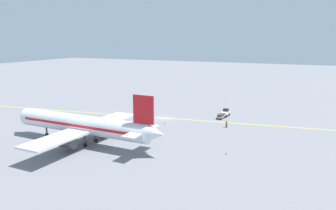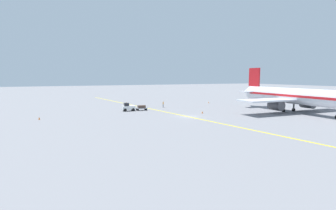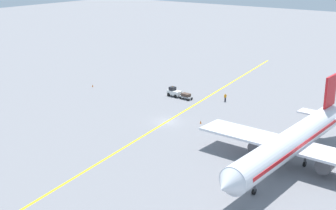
# 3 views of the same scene
# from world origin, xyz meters

# --- Properties ---
(ground_plane) EXTENTS (400.00, 400.00, 0.00)m
(ground_plane) POSITION_xyz_m (0.00, 0.00, 0.00)
(ground_plane) COLOR slate
(apron_yellow_centreline) EXTENTS (16.75, 118.93, 0.01)m
(apron_yellow_centreline) POSITION_xyz_m (0.00, 0.00, 0.00)
(apron_yellow_centreline) COLOR yellow
(apron_yellow_centreline) RESTS_ON ground
(airplane_at_gate) EXTENTS (28.18, 35.50, 10.60)m
(airplane_at_gate) POSITION_xyz_m (-25.18, 5.16, 3.71)
(airplane_at_gate) COLOR silver
(airplane_at_gate) RESTS_ON ground
(baggage_tug_white) EXTENTS (3.13, 2.00, 2.11)m
(baggage_tug_white) POSITION_xyz_m (8.50, -13.98, 0.90)
(baggage_tug_white) COLOR white
(baggage_tug_white) RESTS_ON ground
(baggage_cart_trailing) EXTENTS (2.73, 1.65, 1.24)m
(baggage_cart_trailing) POSITION_xyz_m (5.22, -13.65, 0.76)
(baggage_cart_trailing) COLOR gray
(baggage_cart_trailing) RESTS_ON ground
(ground_crew_worker) EXTENTS (0.35, 0.54, 1.68)m
(ground_crew_worker) POSITION_xyz_m (-2.14, -17.10, 0.91)
(ground_crew_worker) COLOR #23232D
(ground_crew_worker) RESTS_ON ground
(traffic_cone_near_nose) EXTENTS (0.32, 0.32, 0.55)m
(traffic_cone_near_nose) POSITION_xyz_m (-19.87, -21.63, 0.28)
(traffic_cone_near_nose) COLOR orange
(traffic_cone_near_nose) RESTS_ON ground
(traffic_cone_mid_apron) EXTENTS (0.32, 0.32, 0.55)m
(traffic_cone_mid_apron) POSITION_xyz_m (-5.37, -2.83, 0.28)
(traffic_cone_mid_apron) COLOR orange
(traffic_cone_mid_apron) RESTS_ON ground
(traffic_cone_by_wingtip) EXTENTS (0.32, 0.32, 0.55)m
(traffic_cone_by_wingtip) POSITION_xyz_m (27.74, -8.96, 0.28)
(traffic_cone_by_wingtip) COLOR orange
(traffic_cone_by_wingtip) RESTS_ON ground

